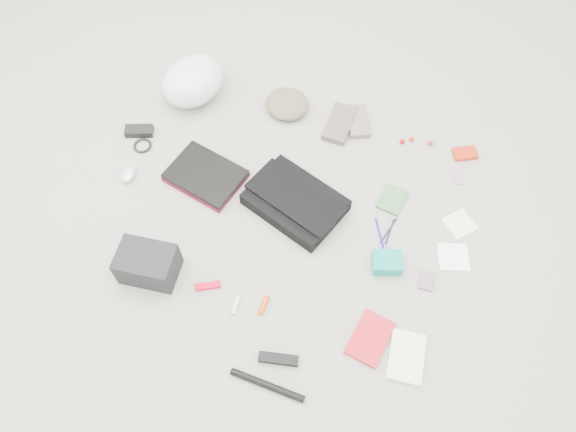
% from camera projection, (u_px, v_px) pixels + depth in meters
% --- Properties ---
extents(ground_plane, '(4.00, 4.00, 0.00)m').
position_uv_depth(ground_plane, '(288.00, 222.00, 2.33)').
color(ground_plane, gray).
extents(messenger_bag, '(0.46, 0.40, 0.06)m').
position_uv_depth(messenger_bag, '(295.00, 202.00, 2.34)').
color(messenger_bag, black).
rests_on(messenger_bag, ground_plane).
extents(bag_flap, '(0.44, 0.33, 0.01)m').
position_uv_depth(bag_flap, '(295.00, 197.00, 2.31)').
color(bag_flap, black).
rests_on(bag_flap, messenger_bag).
extents(laptop_sleeve, '(0.36, 0.31, 0.02)m').
position_uv_depth(laptop_sleeve, '(206.00, 177.00, 2.43)').
color(laptop_sleeve, '#5B0D21').
rests_on(laptop_sleeve, ground_plane).
extents(laptop, '(0.36, 0.30, 0.02)m').
position_uv_depth(laptop, '(205.00, 174.00, 2.41)').
color(laptop, black).
rests_on(laptop, laptop_sleeve).
extents(bike_helmet, '(0.35, 0.39, 0.19)m').
position_uv_depth(bike_helmet, '(193.00, 81.00, 2.60)').
color(bike_helmet, white).
rests_on(bike_helmet, ground_plane).
extents(beanie, '(0.27, 0.26, 0.07)m').
position_uv_depth(beanie, '(287.00, 104.00, 2.61)').
color(beanie, brown).
rests_on(beanie, ground_plane).
extents(mitten_left, '(0.13, 0.23, 0.03)m').
position_uv_depth(mitten_left, '(340.00, 124.00, 2.58)').
color(mitten_left, brown).
rests_on(mitten_left, ground_plane).
extents(mitten_right, '(0.15, 0.20, 0.03)m').
position_uv_depth(mitten_right, '(358.00, 121.00, 2.59)').
color(mitten_right, '#776458').
rests_on(mitten_right, ground_plane).
extents(power_brick, '(0.14, 0.09, 0.03)m').
position_uv_depth(power_brick, '(139.00, 131.00, 2.55)').
color(power_brick, black).
rests_on(power_brick, ground_plane).
extents(cable_coil, '(0.10, 0.10, 0.01)m').
position_uv_depth(cable_coil, '(142.00, 146.00, 2.52)').
color(cable_coil, black).
rests_on(cable_coil, ground_plane).
extents(mouse, '(0.06, 0.10, 0.04)m').
position_uv_depth(mouse, '(128.00, 174.00, 2.43)').
color(mouse, silver).
rests_on(mouse, ground_plane).
extents(camera_bag, '(0.22, 0.16, 0.14)m').
position_uv_depth(camera_bag, '(148.00, 264.00, 2.16)').
color(camera_bag, black).
rests_on(camera_bag, ground_plane).
extents(multitool, '(0.10, 0.07, 0.02)m').
position_uv_depth(multitool, '(208.00, 286.00, 2.18)').
color(multitool, red).
rests_on(multitool, ground_plane).
extents(toiletry_tube_white, '(0.02, 0.07, 0.02)m').
position_uv_depth(toiletry_tube_white, '(236.00, 305.00, 2.14)').
color(toiletry_tube_white, silver).
rests_on(toiletry_tube_white, ground_plane).
extents(toiletry_tube_orange, '(0.03, 0.08, 0.02)m').
position_uv_depth(toiletry_tube_orange, '(264.00, 305.00, 2.14)').
color(toiletry_tube_orange, '#D54406').
rests_on(toiletry_tube_orange, ground_plane).
extents(u_lock, '(0.15, 0.06, 0.03)m').
position_uv_depth(u_lock, '(278.00, 359.00, 2.03)').
color(u_lock, black).
rests_on(u_lock, ground_plane).
extents(bike_pump, '(0.28, 0.05, 0.03)m').
position_uv_depth(bike_pump, '(267.00, 385.00, 1.98)').
color(bike_pump, black).
rests_on(bike_pump, ground_plane).
extents(book_red, '(0.17, 0.21, 0.02)m').
position_uv_depth(book_red, '(370.00, 338.00, 2.07)').
color(book_red, red).
rests_on(book_red, ground_plane).
extents(book_white, '(0.13, 0.19, 0.02)m').
position_uv_depth(book_white, '(406.00, 357.00, 2.04)').
color(book_white, '#EBE9CC').
rests_on(book_white, ground_plane).
extents(notepad, '(0.12, 0.15, 0.02)m').
position_uv_depth(notepad, '(392.00, 200.00, 2.38)').
color(notepad, '#3A723C').
rests_on(notepad, ground_plane).
extents(pen_blue, '(0.07, 0.14, 0.01)m').
position_uv_depth(pen_blue, '(380.00, 235.00, 2.30)').
color(pen_blue, '#14108C').
rests_on(pen_blue, ground_plane).
extents(pen_black, '(0.05, 0.13, 0.01)m').
position_uv_depth(pen_black, '(389.00, 231.00, 2.31)').
color(pen_black, black).
rests_on(pen_black, ground_plane).
extents(pen_navy, '(0.02, 0.13, 0.01)m').
position_uv_depth(pen_navy, '(390.00, 231.00, 2.30)').
color(pen_navy, '#0F135A').
rests_on(pen_navy, ground_plane).
extents(accordion_wallet, '(0.13, 0.12, 0.06)m').
position_uv_depth(accordion_wallet, '(387.00, 263.00, 2.21)').
color(accordion_wallet, '#059482').
rests_on(accordion_wallet, ground_plane).
extents(card_deck, '(0.06, 0.08, 0.01)m').
position_uv_depth(card_deck, '(426.00, 281.00, 2.19)').
color(card_deck, slate).
rests_on(card_deck, ground_plane).
extents(napkin_top, '(0.16, 0.16, 0.01)m').
position_uv_depth(napkin_top, '(460.00, 224.00, 2.32)').
color(napkin_top, white).
rests_on(napkin_top, ground_plane).
extents(napkin_bottom, '(0.14, 0.14, 0.01)m').
position_uv_depth(napkin_bottom, '(453.00, 257.00, 2.25)').
color(napkin_bottom, white).
rests_on(napkin_bottom, ground_plane).
extents(lollipop_a, '(0.03, 0.03, 0.02)m').
position_uv_depth(lollipop_a, '(402.00, 141.00, 2.53)').
color(lollipop_a, '#C20207').
rests_on(lollipop_a, ground_plane).
extents(lollipop_b, '(0.03, 0.03, 0.02)m').
position_uv_depth(lollipop_b, '(412.00, 139.00, 2.54)').
color(lollipop_b, red).
rests_on(lollipop_b, ground_plane).
extents(lollipop_c, '(0.03, 0.03, 0.02)m').
position_uv_depth(lollipop_c, '(430.00, 143.00, 2.53)').
color(lollipop_c, maroon).
rests_on(lollipop_c, ground_plane).
extents(altoids_tin, '(0.12, 0.10, 0.02)m').
position_uv_depth(altoids_tin, '(465.00, 153.00, 2.50)').
color(altoids_tin, '#B72812').
rests_on(altoids_tin, ground_plane).
extents(stamp_sheet, '(0.05, 0.06, 0.00)m').
position_uv_depth(stamp_sheet, '(458.00, 179.00, 2.44)').
color(stamp_sheet, gray).
rests_on(stamp_sheet, ground_plane).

